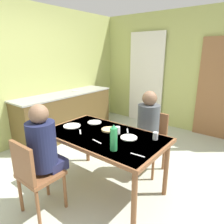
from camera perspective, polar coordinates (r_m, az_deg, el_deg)
ground_plane at (r=2.98m, az=-4.90°, el=-18.69°), size 7.18×7.18×0.00m
wall_back at (r=4.84m, az=17.93°, el=10.74°), size 4.07×0.10×2.58m
wall_left at (r=4.39m, az=-18.02°, el=10.21°), size 0.10×4.14×2.58m
door_wooden at (r=4.56m, az=27.79°, el=5.64°), size 0.80×0.05×2.00m
curtain_panel at (r=5.08m, az=9.45°, el=9.20°), size 0.90×0.03×2.17m
kitchen_counter at (r=4.39m, az=-12.79°, el=-0.59°), size 0.61×2.16×0.91m
dining_table at (r=2.50m, az=-2.14°, el=-7.89°), size 1.47×0.86×0.75m
chair_near_diner at (r=2.36m, az=-21.00°, el=-15.81°), size 0.40×0.40×0.87m
chair_far_diner at (r=3.06m, az=11.00°, el=-7.22°), size 0.40×0.40×0.87m
person_near_diner at (r=2.29m, az=-18.81°, el=-8.56°), size 0.30×0.37×0.77m
person_far_diner at (r=2.84m, az=10.04°, el=-2.89°), size 0.30×0.37×0.77m
water_bottle_green_near at (r=2.05m, az=0.47°, el=-7.43°), size 0.08×0.08×0.28m
dinner_plate_near_left at (r=2.88m, az=-4.94°, el=-2.90°), size 0.19×0.19×0.01m
dinner_plate_near_right at (r=2.78m, az=-11.20°, el=-3.86°), size 0.23×0.23×0.01m
dinner_plate_far_center at (r=2.38m, az=4.75°, el=-7.17°), size 0.20×0.20×0.01m
drinking_glass_by_near_diner at (r=2.37m, az=12.11°, el=-6.59°), size 0.06×0.06×0.09m
drinking_glass_by_far_diner at (r=2.48m, az=1.60°, el=-5.15°), size 0.06×0.06×0.09m
bread_plate_sliced at (r=2.60m, az=-0.89°, el=-4.96°), size 0.19×0.19×0.02m
cutlery_knife_near at (r=2.02m, az=7.20°, el=-11.93°), size 0.15×0.03×0.00m
cutlery_fork_near at (r=2.29m, az=-4.28°, el=-8.25°), size 0.15×0.04×0.00m
cutlery_knife_far at (r=2.59m, az=4.39°, el=-5.29°), size 0.10×0.13×0.00m
cutlery_fork_far at (r=2.58m, az=-8.92°, el=-5.53°), size 0.12×0.11×0.00m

